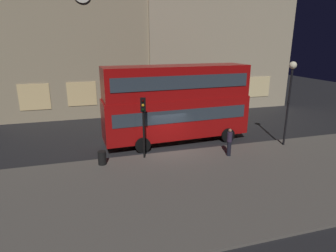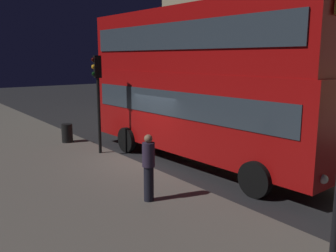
# 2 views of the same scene
# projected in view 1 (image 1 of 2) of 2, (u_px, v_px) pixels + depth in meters

# --- Properties ---
(ground_plane) EXTENTS (80.00, 80.00, 0.00)m
(ground_plane) POSITION_uv_depth(u_px,v_px,m) (169.00, 150.00, 19.66)
(ground_plane) COLOR #232326
(sidewalk_slab) EXTENTS (44.00, 9.49, 0.12)m
(sidewalk_slab) POSITION_uv_depth(u_px,v_px,m) (198.00, 185.00, 14.68)
(sidewalk_slab) COLOR #5B564F
(sidewalk_slab) RESTS_ON ground
(building_with_clock) EXTENTS (15.61, 9.35, 15.82)m
(building_with_clock) POSITION_uv_depth(u_px,v_px,m) (78.00, 35.00, 29.48)
(building_with_clock) COLOR tan
(building_with_clock) RESTS_ON ground
(building_plain_facade) EXTENTS (16.17, 8.37, 16.87)m
(building_plain_facade) POSITION_uv_depth(u_px,v_px,m) (210.00, 31.00, 32.57)
(building_plain_facade) COLOR tan
(building_plain_facade) RESTS_ON ground
(double_decker_bus) EXTENTS (10.84, 3.30, 5.62)m
(double_decker_bus) POSITION_uv_depth(u_px,v_px,m) (177.00, 101.00, 20.38)
(double_decker_bus) COLOR #9E0C0C
(double_decker_bus) RESTS_ON ground
(traffic_light_near_kerb) EXTENTS (0.37, 0.39, 3.85)m
(traffic_light_near_kerb) POSITION_uv_depth(u_px,v_px,m) (143.00, 115.00, 17.20)
(traffic_light_near_kerb) COLOR black
(traffic_light_near_kerb) RESTS_ON sidewalk_slab
(street_lamp) EXTENTS (0.49, 0.49, 5.84)m
(street_lamp) POSITION_uv_depth(u_px,v_px,m) (290.00, 86.00, 19.06)
(street_lamp) COLOR black
(street_lamp) RESTS_ON sidewalk_slab
(pedestrian) EXTENTS (0.33, 0.33, 1.81)m
(pedestrian) POSITION_uv_depth(u_px,v_px,m) (229.00, 142.00, 18.05)
(pedestrian) COLOR black
(pedestrian) RESTS_ON sidewalk_slab
(litter_bin) EXTENTS (0.49, 0.49, 0.83)m
(litter_bin) POSITION_uv_depth(u_px,v_px,m) (102.00, 158.00, 16.88)
(litter_bin) COLOR black
(litter_bin) RESTS_ON sidewalk_slab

